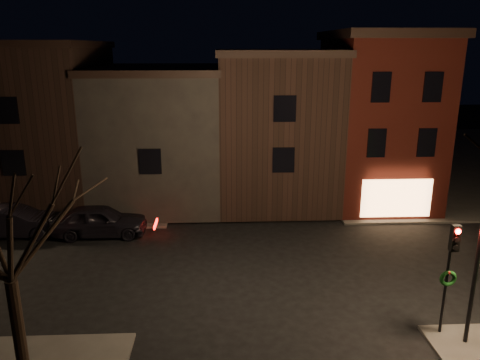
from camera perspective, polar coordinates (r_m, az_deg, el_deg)
The scene contains 11 objects.
ground at distance 21.70m, azimuth 3.05°, elevation -10.61°, with size 120.00×120.00×0.00m, color black.
sidewalk_far_right at distance 46.07m, azimuth 26.01°, elevation 2.26°, with size 30.00×30.00×0.12m, color #2D2B28.
sidewalk_far_left at distance 44.28m, azimuth -26.53°, elevation 1.69°, with size 30.00×30.00×0.12m, color #2D2B28.
corner_building at distance 30.77m, azimuth 16.54°, elevation 7.29°, with size 6.50×8.50×10.50m.
row_building_a at distance 30.40m, azimuth 4.08°, elevation 6.72°, with size 7.30×10.30×9.40m.
row_building_b at distance 30.51m, azimuth -9.66°, elevation 5.61°, with size 7.80×10.30×8.40m.
row_building_c at distance 32.09m, azimuth -22.76°, elevation 6.47°, with size 7.30×10.30×9.90m.
traffic_signal at distance 17.20m, azimuth 24.27°, elevation -9.17°, with size 0.58×0.38×4.05m.
bare_tree_left at distance 14.33m, azimuth -27.19°, elevation -3.20°, with size 5.60×5.60×7.50m.
parked_car_a at distance 25.89m, azimuth -16.74°, elevation -4.76°, with size 1.98×4.92×1.68m, color black.
parked_car_b at distance 27.42m, azimuth -25.85°, elevation -4.61°, with size 1.72×4.93×1.62m, color black.
Camera 1 is at (-2.02, -19.30, 9.71)m, focal length 35.00 mm.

